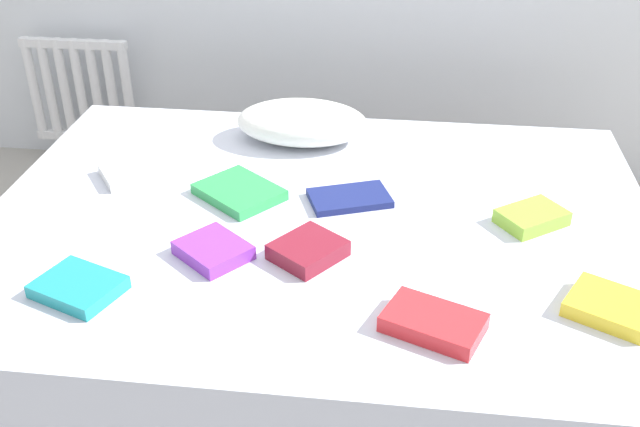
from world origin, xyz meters
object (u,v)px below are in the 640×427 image
textbook_white (134,172)px  textbook_yellow (610,307)px  radiator (81,91)px  textbook_purple (213,250)px  textbook_red (433,323)px  textbook_maroon (308,250)px  textbook_teal (78,287)px  pillow (302,122)px  textbook_navy (349,198)px  textbook_lime (532,217)px  textbook_green (239,192)px  bed (318,286)px

textbook_white → textbook_yellow: (1.37, -0.54, 0.00)m
radiator → textbook_purple: 1.76m
radiator → textbook_red: size_ratio=2.19×
textbook_maroon → textbook_teal: 0.59m
textbook_maroon → pillow: bearing=46.4°
pillow → textbook_navy: (0.20, -0.41, -0.06)m
textbook_navy → radiator: bearing=119.6°
textbook_lime → textbook_navy: size_ratio=0.77×
textbook_purple → textbook_lime: bearing=57.5°
textbook_teal → textbook_green: (0.29, 0.53, -0.00)m
bed → textbook_lime: textbook_lime is taller
pillow → bed: bearing=-76.9°
textbook_white → textbook_yellow: bearing=-56.9°
textbook_purple → textbook_red: bearing=17.7°
pillow → textbook_maroon: bearing=-80.6°
textbook_maroon → textbook_yellow: textbook_maroon is taller
textbook_yellow → textbook_teal: 1.30m
radiator → textbook_lime: bearing=-32.1°
radiator → textbook_white: bearing=-58.6°
textbook_navy → textbook_red: textbook_red is taller
textbook_maroon → textbook_navy: (0.08, 0.31, -0.01)m
textbook_navy → textbook_red: 0.63m
textbook_white → textbook_red: bearing=-70.0°
bed → pillow: pillow is taller
textbook_yellow → textbook_teal: (-1.30, -0.08, -0.00)m
bed → pillow: (-0.12, 0.51, 0.32)m
textbook_teal → textbook_purple: 0.36m
radiator → textbook_lime: size_ratio=2.68×
bed → textbook_green: 0.38m
textbook_lime → textbook_red: size_ratio=0.82×
pillow → textbook_white: bearing=-145.8°
textbook_lime → textbook_white: 1.24m
radiator → textbook_lime: radiator is taller
textbook_maroon → textbook_white: size_ratio=0.91×
textbook_green → pillow: bearing=111.6°
textbook_red → textbook_green: (-0.58, 0.57, -0.00)m
textbook_maroon → textbook_green: (-0.25, 0.30, -0.01)m
textbook_lime → textbook_green: bearing=140.5°
textbook_lime → textbook_yellow: size_ratio=0.96×
textbook_yellow → textbook_lime: bearing=137.2°
textbook_lime → textbook_purple: 0.91m
textbook_green → textbook_navy: bearing=41.1°
textbook_navy → textbook_purple: (-0.34, -0.34, 0.01)m
textbook_lime → textbook_yellow: (0.14, -0.40, -0.00)m
textbook_teal → textbook_red: size_ratio=0.89×
bed → textbook_maroon: bearing=-89.7°
textbook_white → textbook_purple: textbook_purple is taller
radiator → textbook_white: radiator is taller
bed → pillow: 0.62m
textbook_lime → textbook_yellow: textbook_lime is taller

